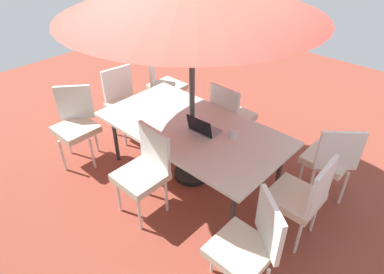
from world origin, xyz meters
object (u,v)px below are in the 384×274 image
(chair_southwest, at_px, (330,158))
(chair_northwest, at_px, (249,244))
(chair_north, at_px, (145,169))
(chair_east, at_px, (124,100))
(laptop, at_px, (203,129))
(cup, at_px, (233,133))
(chair_northeast, at_px, (76,122))
(chair_south, at_px, (231,115))
(dining_table, at_px, (192,130))
(chair_west, at_px, (302,196))
(chair_southeast, at_px, (163,83))

(chair_southwest, height_order, chair_northwest, same)
(chair_southwest, height_order, chair_north, same)
(chair_east, xyz_separation_m, chair_north, (-1.35, 0.78, 0.00))
(laptop, distance_m, cup, 0.33)
(chair_northeast, relative_size, cup, 9.88)
(chair_southwest, distance_m, chair_east, 2.75)
(chair_south, bearing_deg, cup, 129.56)
(dining_table, distance_m, cup, 0.50)
(chair_east, xyz_separation_m, cup, (-1.80, -0.09, 0.22))
(chair_east, bearing_deg, chair_northwest, -99.39)
(chair_west, distance_m, chair_northeast, 2.79)
(chair_northeast, relative_size, chair_northwest, 1.00)
(chair_south, bearing_deg, chair_north, 92.02)
(laptop, bearing_deg, dining_table, -4.89)
(chair_south, height_order, laptop, chair_south)
(chair_south, xyz_separation_m, chair_southeast, (1.33, -0.05, 0.00))
(chair_north, height_order, chair_southeast, same)
(chair_west, xyz_separation_m, chair_northeast, (2.69, 0.73, 0.00))
(chair_south, relative_size, laptop, 2.94)
(chair_southwest, relative_size, cup, 9.88)
(chair_northeast, bearing_deg, chair_southwest, -20.63)
(chair_southeast, relative_size, cup, 9.88)
(chair_south, distance_m, cup, 0.80)
(chair_north, bearing_deg, chair_northwest, 0.29)
(chair_southwest, bearing_deg, chair_north, 8.14)
(chair_north, bearing_deg, chair_southwest, 50.49)
(chair_east, height_order, cup, chair_east)
(chair_northeast, height_order, chair_north, same)
(chair_south, distance_m, chair_north, 1.47)
(chair_southeast, bearing_deg, chair_east, 137.77)
(dining_table, relative_size, chair_northeast, 2.20)
(chair_south, bearing_deg, chair_east, 28.70)
(chair_northeast, xyz_separation_m, chair_east, (0.02, -0.77, 0.00))
(dining_table, xyz_separation_m, chair_southeast, (1.33, -0.79, -0.12))
(chair_east, bearing_deg, chair_west, -82.99)
(chair_southwest, height_order, chair_west, same)
(chair_west, bearing_deg, chair_northeast, -76.84)
(chair_southwest, distance_m, chair_northwest, 1.52)
(dining_table, height_order, cup, cup)
(chair_northwest, relative_size, cup, 9.88)
(chair_west, height_order, chair_east, same)
(chair_northwest, xyz_separation_m, chair_east, (2.66, -0.83, 0.00))
(chair_northwest, bearing_deg, chair_northeast, -143.97)
(chair_east, bearing_deg, chair_northeast, -170.75)
(chair_southwest, distance_m, laptop, 1.40)
(chair_south, xyz_separation_m, cup, (-0.48, 0.60, 0.22))
(dining_table, bearing_deg, chair_northeast, 28.82)
(chair_west, height_order, chair_southeast, same)
(chair_south, distance_m, chair_east, 1.49)
(chair_south, height_order, chair_southeast, same)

